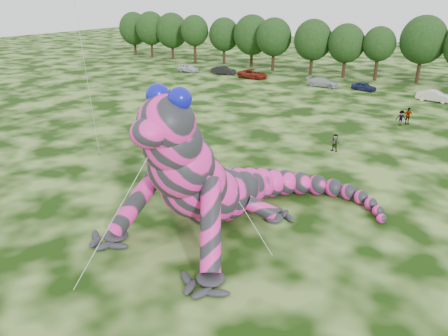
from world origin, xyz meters
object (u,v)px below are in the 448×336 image
at_px(car_3, 323,82).
at_px(spectator_5, 335,143).
at_px(car_1, 223,70).
at_px(spectator_3, 408,116).
at_px(car_2, 253,74).
at_px(flying_kite, 74,0).
at_px(tree_5, 252,41).
at_px(inflatable_gecko, 222,149).
at_px(tree_2, 172,36).
at_px(tree_8, 346,51).
at_px(car_5, 434,96).
at_px(car_0, 188,68).
at_px(tree_1, 151,35).
at_px(tree_6, 274,45).
at_px(tree_9, 378,54).
at_px(spectator_0, 189,112).
at_px(tree_7, 312,47).
at_px(tree_10, 422,50).
at_px(spectator_2, 401,118).
at_px(tree_4, 224,41).
at_px(car_4, 364,86).
at_px(tree_0, 134,34).
at_px(tree_3, 195,39).

xyz_separation_m(car_3, spectator_5, (11.70, -27.59, 0.11)).
distance_m(car_1, spectator_3, 37.50).
relative_size(car_1, car_2, 0.84).
xyz_separation_m(flying_kite, car_2, (-9.79, 43.70, -12.51)).
bearing_deg(tree_5, spectator_3, -36.34).
relative_size(inflatable_gecko, tree_2, 1.97).
distance_m(tree_8, car_5, 19.47).
distance_m(tree_8, car_2, 16.03).
xyz_separation_m(car_0, car_5, (41.76, -0.52, 0.02)).
height_order(car_1, spectator_5, spectator_5).
height_order(tree_1, tree_6, tree_1).
relative_size(car_2, spectator_5, 3.21).
height_order(inflatable_gecko, spectator_5, inflatable_gecko).
bearing_deg(tree_9, spectator_0, -107.83).
bearing_deg(tree_2, tree_7, -3.40).
height_order(tree_8, car_2, tree_8).
bearing_deg(tree_10, spectator_3, -81.78).
distance_m(inflatable_gecko, car_0, 56.00).
height_order(car_2, spectator_0, spectator_0).
relative_size(tree_6, car_3, 1.94).
bearing_deg(tree_2, tree_10, -0.21).
distance_m(tree_6, spectator_3, 37.15).
relative_size(inflatable_gecko, car_3, 3.89).
height_order(tree_6, spectator_3, tree_6).
bearing_deg(tree_8, tree_7, -178.22).
relative_size(tree_1, spectator_2, 5.71).
distance_m(tree_7, tree_10, 17.58).
bearing_deg(spectator_5, tree_4, 140.40).
relative_size(inflatable_gecko, spectator_5, 11.57).
distance_m(tree_2, tree_5, 19.90).
bearing_deg(tree_5, tree_6, -17.46).
relative_size(spectator_5, spectator_0, 0.87).
xyz_separation_m(tree_1, car_1, (25.13, -9.56, -4.17)).
xyz_separation_m(tree_9, car_5, (10.74, -10.77, -3.60)).
height_order(tree_1, tree_4, tree_1).
distance_m(car_4, spectator_5, 28.71).
bearing_deg(flying_kite, tree_10, 74.94).
xyz_separation_m(tree_0, spectator_0, (44.06, -37.83, -3.81)).
distance_m(tree_2, car_3, 40.34).
bearing_deg(car_5, spectator_2, 178.97).
bearing_deg(tree_8, tree_4, 176.11).
bearing_deg(car_4, tree_4, 81.35).
bearing_deg(car_2, car_4, -85.28).
bearing_deg(flying_kite, tree_9, 81.14).
distance_m(inflatable_gecko, car_2, 49.70).
relative_size(inflatable_gecko, tree_10, 1.81).
bearing_deg(spectator_2, tree_10, 77.22).
xyz_separation_m(car_3, car_5, (16.23, -1.18, 0.03)).
height_order(car_1, spectator_3, spectator_3).
bearing_deg(tree_3, spectator_2, -28.23).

